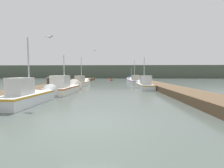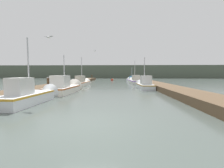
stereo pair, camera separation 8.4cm
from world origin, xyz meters
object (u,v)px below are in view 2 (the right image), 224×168
Objects in this scene: fishing_boat_0 at (32,95)px; seagull_1 at (95,51)px; mooring_piling_0 at (92,78)px; fishing_boat_2 at (144,85)px; fishing_boat_3 at (82,82)px; mooring_piling_1 at (49,85)px; fishing_boat_1 at (66,87)px; fishing_boat_5 at (131,80)px; fishing_boat_4 at (134,81)px; channel_buoy at (112,80)px; seagull_lead at (49,37)px.

seagull_1 reaches higher than fishing_boat_0.
seagull_1 is at bearing -78.15° from mooring_piling_0.
fishing_boat_2 is (8.17, 8.75, 0.00)m from fishing_boat_0.
fishing_boat_3 is at bearing -85.64° from mooring_piling_0.
fishing_boat_0 reaches higher than mooring_piling_1.
mooring_piling_0 is at bearing 94.94° from fishing_boat_0.
fishing_boat_1 is 10.64m from seagull_1.
fishing_boat_0 is 4.23m from mooring_piling_1.
fishing_boat_2 is 9.94m from seagull_1.
seagull_1 is at bearing -133.74° from fishing_boat_5.
fishing_boat_1 is 10.65× the size of seagull_1.
fishing_boat_3 reaches higher than mooring_piling_1.
fishing_boat_2 is at bearing -92.67° from fishing_boat_4.
fishing_boat_0 is 24.00m from fishing_boat_5.
seagull_1 is (1.65, 1.20, 4.78)m from fishing_boat_3.
channel_buoy is at bearing 79.13° from mooring_piling_1.
fishing_boat_3 is 3.75× the size of mooring_piling_0.
fishing_boat_3 is 15.33m from channel_buoy.
channel_buoy is at bearing 7.05° from mooring_piling_0.
fishing_boat_4 reaches higher than fishing_boat_0.
fishing_boat_2 is 9.41m from fishing_boat_3.
seagull_1 is (2.74, -13.05, 4.49)m from mooring_piling_0.
channel_buoy is (3.80, 14.85, -0.27)m from fishing_boat_3.
fishing_boat_5 is at bearing -51.91° from channel_buoy.
fishing_boat_1 is at bearing 35.21° from mooring_piling_1.
fishing_boat_0 reaches higher than mooring_piling_0.
mooring_piling_0 is at bearing 96.41° from fishing_boat_1.
fishing_boat_4 is at bearing -47.86° from mooring_piling_0.
seagull_lead is (-7.09, -8.59, 3.43)m from fishing_boat_2.
fishing_boat_2 is 3.56× the size of mooring_piling_0.
fishing_boat_4 is at bearing -95.34° from fishing_boat_5.
fishing_boat_2 is 11.66m from seagull_lead.
fishing_boat_2 is 9.14× the size of seagull_lead.
channel_buoy is at bearing 77.18° from fishing_boat_3.
fishing_boat_0 is 3.33× the size of mooring_piling_1.
mooring_piling_0 is at bearing 95.88° from fishing_boat_3.
seagull_1 is at bearing 76.59° from mooring_piling_1.
mooring_piling_1 is 1.29× the size of channel_buoy.
channel_buoy is (4.88, 0.60, -0.55)m from mooring_piling_0.
mooring_piling_0 is 2.89× the size of seagull_1.
mooring_piling_1 reaches higher than channel_buoy.
fishing_boat_0 is 3.61m from seagull_lead.
mooring_piling_1 is at bearing -127.86° from fishing_boat_4.
fishing_boat_3 is (-8.28, 4.48, -0.02)m from fishing_boat_2.
fishing_boat_3 is 3.79× the size of mooring_piling_1.
fishing_boat_0 is at bearing -118.63° from fishing_boat_4.
seagull_lead is 14.34m from seagull_1.
mooring_piling_1 is at bearing -89.31° from mooring_piling_0.
fishing_boat_0 is at bearing -134.94° from fishing_boat_2.
fishing_boat_3 is 4.89× the size of channel_buoy.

